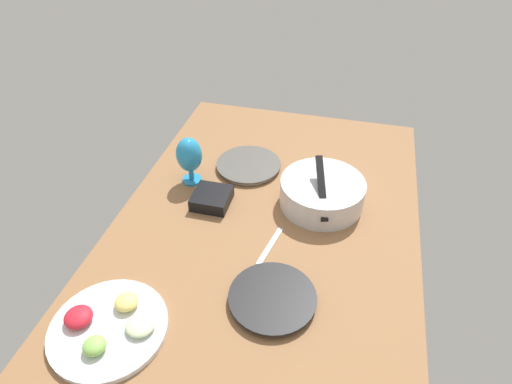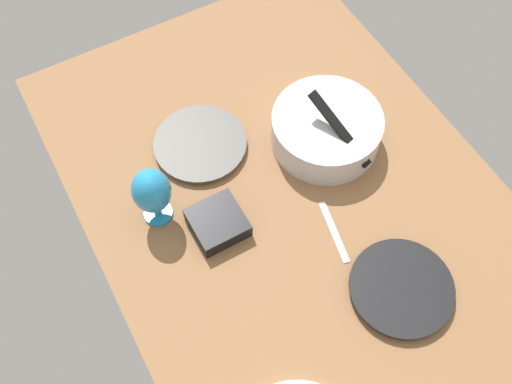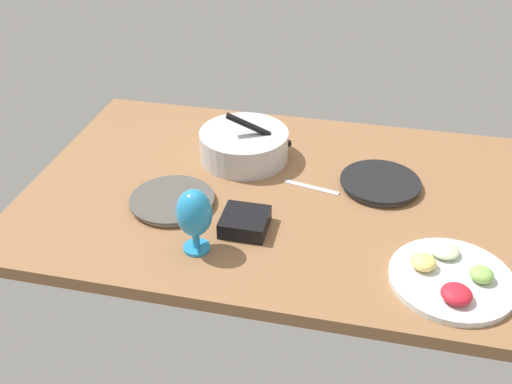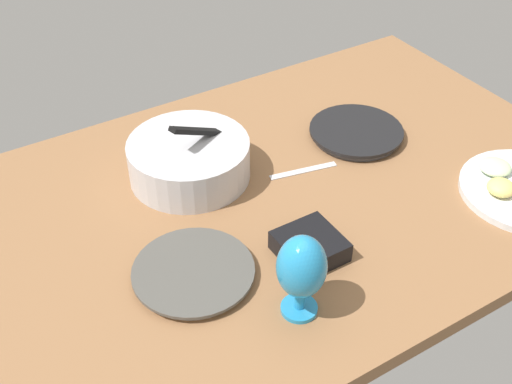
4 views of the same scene
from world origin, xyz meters
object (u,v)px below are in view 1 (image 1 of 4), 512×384
object	(u,v)px
dinner_plate_right	(272,299)
hurricane_glass_blue	(189,156)
mixing_bowl	(322,192)
fruit_platter	(109,326)
square_bowl_black	(212,198)
dinner_plate_left	(249,165)

from	to	relation	value
dinner_plate_right	hurricane_glass_blue	xyz separation A→B (cm)	(-47.92, -42.65, 10.45)
mixing_bowl	fruit_platter	size ratio (longest dim) A/B	0.97
square_bowl_black	fruit_platter	bearing A→B (deg)	-10.27
dinner_plate_right	fruit_platter	world-z (taller)	fruit_platter
dinner_plate_left	mixing_bowl	size ratio (longest dim) A/B	0.83
dinner_plate_right	fruit_platter	xyz separation A→B (cm)	(19.86, -41.06, 0.28)
hurricane_glass_blue	dinner_plate_right	bearing A→B (deg)	41.67
mixing_bowl	hurricane_glass_blue	xyz separation A→B (cm)	(-1.35, -50.52, 6.28)
dinner_plate_left	square_bowl_black	distance (cm)	25.76
dinner_plate_left	square_bowl_black	bearing A→B (deg)	-16.43
dinner_plate_right	square_bowl_black	distance (cm)	48.17
mixing_bowl	fruit_platter	world-z (taller)	mixing_bowl
dinner_plate_left	fruit_platter	distance (cm)	83.46
hurricane_glass_blue	dinner_plate_left	bearing A→B (deg)	125.76
dinner_plate_right	fruit_platter	size ratio (longest dim) A/B	0.80
dinner_plate_right	dinner_plate_left	bearing A→B (deg)	-159.18
dinner_plate_right	mixing_bowl	xyz separation A→B (cm)	(-46.57, 7.87, 4.17)
dinner_plate_left	mixing_bowl	bearing A→B (deg)	64.19
fruit_platter	hurricane_glass_blue	bearing A→B (deg)	-178.66
dinner_plate_left	mixing_bowl	xyz separation A→B (cm)	(15.16, 31.35, 4.37)
dinner_plate_right	mixing_bowl	bearing A→B (deg)	170.40
dinner_plate_left	fruit_platter	xyz separation A→B (cm)	(81.59, -17.58, 0.48)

